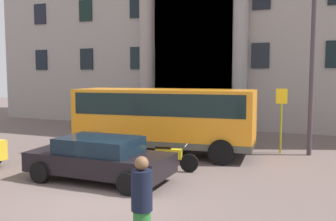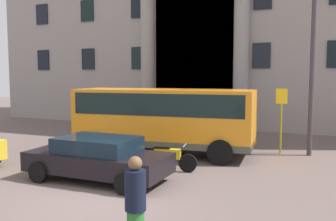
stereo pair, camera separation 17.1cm
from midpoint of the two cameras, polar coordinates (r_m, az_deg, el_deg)
ground_plane at (r=10.02m, az=-10.25°, el=-13.30°), size 80.00×64.00×0.12m
orange_minibus at (r=14.76m, az=-0.89°, el=-0.73°), size 7.20×3.03×2.59m
bus_stop_sign at (r=15.56m, az=16.63°, el=-0.43°), size 0.44×0.08×2.61m
hedge_planter_far_west at (r=20.98m, az=-3.71°, el=-1.40°), size 1.90×0.85×1.36m
hedge_planter_far_east at (r=18.91m, az=7.05°, el=-2.20°), size 1.91×0.95×1.34m
hedge_planter_east at (r=22.50m, az=-12.30°, el=-1.13°), size 1.99×0.88×1.29m
parked_compact_extra at (r=11.41m, az=-10.83°, el=-7.14°), size 4.32×2.05×1.30m
motorcycle_far_end at (r=12.31m, az=-0.48°, el=-7.18°), size 1.94×0.62×0.89m
pedestrian_man_red_shirt at (r=6.48m, az=-4.80°, el=-14.70°), size 0.36×0.36×1.81m
lamppost_plaza_centre at (r=15.58m, az=21.07°, el=11.62°), size 0.40×0.40×8.56m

